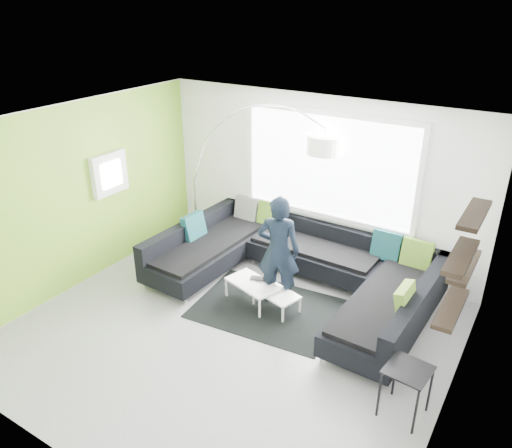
{
  "coord_description": "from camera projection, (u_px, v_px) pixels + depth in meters",
  "views": [
    {
      "loc": [
        3.21,
        -4.47,
        4.18
      ],
      "look_at": [
        -0.16,
        0.9,
        1.23
      ],
      "focal_mm": 35.0,
      "sensor_mm": 36.0,
      "label": 1
    }
  ],
  "objects": [
    {
      "name": "rug",
      "position": [
        267.0,
        308.0,
        7.26
      ],
      "size": [
        2.16,
        1.66,
        0.01
      ],
      "primitive_type": "cube",
      "rotation": [
        0.0,
        0.0,
        0.1
      ],
      "color": "black",
      "rests_on": "ground"
    },
    {
      "name": "side_table",
      "position": [
        405.0,
        391.0,
        5.33
      ],
      "size": [
        0.49,
        0.49,
        0.61
      ],
      "primitive_type": "cube",
      "rotation": [
        0.0,
        0.0,
        -0.11
      ],
      "color": "black",
      "rests_on": "ground"
    },
    {
      "name": "laptop",
      "position": [
        260.0,
        280.0,
        7.32
      ],
      "size": [
        0.42,
        0.38,
        0.02
      ],
      "primitive_type": "imported",
      "rotation": [
        0.0,
        0.0,
        0.31
      ],
      "color": "black",
      "rests_on": "coffee_table"
    },
    {
      "name": "room_shell",
      "position": [
        239.0,
        205.0,
        6.12
      ],
      "size": [
        5.54,
        5.04,
        2.82
      ],
      "color": "white",
      "rests_on": "ground"
    },
    {
      "name": "ground",
      "position": [
        231.0,
        333.0,
        6.75
      ],
      "size": [
        5.5,
        5.5,
        0.0
      ],
      "primitive_type": "plane",
      "color": "gray",
      "rests_on": "ground"
    },
    {
      "name": "person",
      "position": [
        278.0,
        251.0,
        7.11
      ],
      "size": [
        0.87,
        0.79,
        1.68
      ],
      "primitive_type": "imported",
      "rotation": [
        0.0,
        0.0,
        3.49
      ],
      "color": "black",
      "rests_on": "ground"
    },
    {
      "name": "arc_lamp",
      "position": [
        194.0,
        179.0,
        8.39
      ],
      "size": [
        2.71,
        1.77,
        2.66
      ],
      "primitive_type": null,
      "rotation": [
        0.0,
        0.0,
        0.26
      ],
      "color": "silver",
      "rests_on": "ground"
    },
    {
      "name": "sectional_sofa",
      "position": [
        291.0,
        271.0,
        7.49
      ],
      "size": [
        4.12,
        2.64,
        0.87
      ],
      "rotation": [
        0.0,
        0.0,
        -0.04
      ],
      "color": "black",
      "rests_on": "ground"
    },
    {
      "name": "coffee_table",
      "position": [
        264.0,
        296.0,
        7.27
      ],
      "size": [
        1.13,
        0.84,
        0.33
      ],
      "primitive_type": "cube",
      "rotation": [
        0.0,
        0.0,
        -0.28
      ],
      "color": "white",
      "rests_on": "ground"
    }
  ]
}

